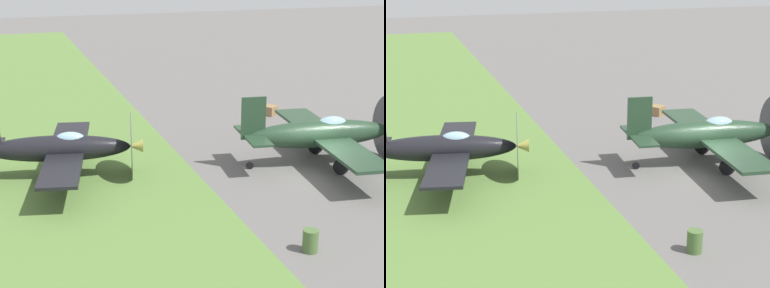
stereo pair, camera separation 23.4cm
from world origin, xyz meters
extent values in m
plane|color=#605E5B|center=(0.00, 0.00, 0.00)|extent=(160.00, 160.00, 0.00)
cube|color=#567A38|center=(0.00, -11.38, 0.00)|extent=(120.00, 11.00, 0.01)
ellipsoid|color=#233D28|center=(-1.88, 0.70, 1.70)|extent=(2.34, 8.06, 1.45)
cube|color=#233D28|center=(-1.83, 1.16, 1.52)|extent=(11.38, 3.25, 0.16)
cube|color=#233D28|center=(-2.29, -2.90, 2.75)|extent=(0.26, 1.29, 2.22)
cube|color=#233D28|center=(-2.29, -2.90, 1.81)|extent=(3.84, 1.47, 0.12)
ellipsoid|color=#8CB2C6|center=(-1.80, 1.40, 2.20)|extent=(1.00, 1.72, 0.82)
cylinder|color=black|center=(-3.50, 1.47, 0.40)|extent=(0.35, 0.82, 0.79)
cylinder|color=black|center=(-3.50, 1.47, 0.96)|extent=(0.14, 0.14, 1.12)
cylinder|color=black|center=(-0.13, 1.09, 0.40)|extent=(0.35, 0.82, 0.79)
cylinder|color=black|center=(-0.13, 1.09, 0.96)|extent=(0.14, 0.14, 1.12)
cylinder|color=black|center=(-2.30, -3.02, 0.19)|extent=(0.18, 0.39, 0.37)
ellipsoid|color=black|center=(-4.10, -12.67, 1.54)|extent=(2.77, 7.34, 1.32)
cube|color=black|center=(-4.02, -12.25, 1.38)|extent=(10.36, 3.86, 0.15)
cone|color=#B7B24C|center=(-3.31, -8.87, 1.54)|extent=(0.82, 0.87, 0.68)
cylinder|color=#4C4C51|center=(-3.35, -9.08, 1.54)|extent=(3.34, 0.74, 3.40)
ellipsoid|color=#8CB2C6|center=(-3.97, -12.05, 2.00)|extent=(1.03, 1.61, 0.74)
cylinder|color=black|center=(-5.50, -11.83, 0.36)|extent=(0.38, 0.76, 0.72)
cylinder|color=black|center=(-5.50, -11.83, 0.87)|extent=(0.13, 0.13, 1.02)
cylinder|color=black|center=(-2.49, -12.47, 0.36)|extent=(0.38, 0.76, 0.72)
cylinder|color=black|center=(-2.49, -12.47, 0.87)|extent=(0.13, 0.13, 1.02)
cylinder|color=#476633|center=(6.96, -4.48, 0.45)|extent=(0.60, 0.60, 0.90)
cube|color=olive|center=(-11.98, 2.55, 0.32)|extent=(1.26, 1.26, 0.64)
camera|label=1|loc=(25.95, -15.40, 11.18)|focal=58.28mm
camera|label=2|loc=(26.02, -15.18, 11.18)|focal=58.28mm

